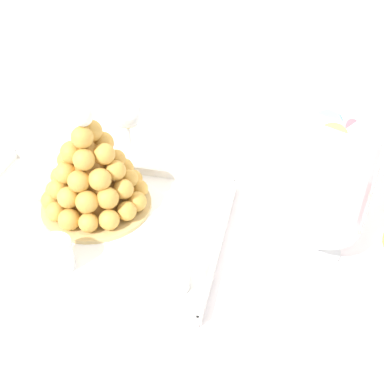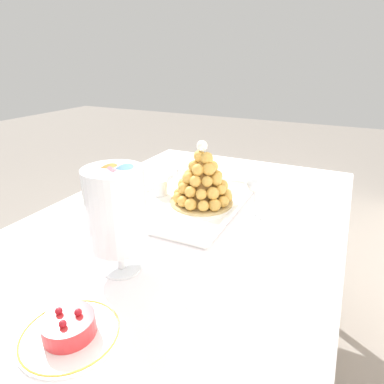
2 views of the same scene
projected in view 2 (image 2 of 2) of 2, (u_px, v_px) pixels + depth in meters
name	position (u px, v px, depth m)	size (l,w,h in m)	color
buffet_table	(178.00, 247.00, 1.05)	(1.57, 0.96, 0.73)	brown
serving_tray	(188.00, 201.00, 1.19)	(0.53, 0.38, 0.02)	white
croquembouche	(203.00, 181.00, 1.14)	(0.22, 0.22, 0.23)	tan
dessert_cup_left	(184.00, 173.00, 1.40)	(0.05, 0.05, 0.05)	silver
dessert_cup_mid_left	(160.00, 188.00, 1.23)	(0.06, 0.06, 0.06)	silver
dessert_cup_centre	(128.00, 209.00, 1.05)	(0.06, 0.06, 0.06)	silver
creme_brulee_ramekin	(218.00, 187.00, 1.28)	(0.09, 0.09, 0.02)	white
macaron_goblet	(116.00, 210.00, 0.76)	(0.14, 0.14, 0.28)	white
fruit_tart_plate	(70.00, 330.00, 0.62)	(0.19, 0.19, 0.06)	white
wine_glass	(257.00, 184.00, 1.04)	(0.07, 0.07, 0.15)	silver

